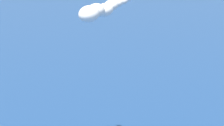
{
  "coord_description": "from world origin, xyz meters",
  "views": [
    {
      "loc": [
        83.25,
        -88.93,
        75.02
      ],
      "look_at": [
        -0.17,
        0.54,
        34.82
      ],
      "focal_mm": 73.75,
      "sensor_mm": 36.0,
      "label": 1
    }
  ],
  "objects": [
    {
      "name": "smoke_trail_wingman",
      "position": [
        15.87,
        -19.51,
        55.45
      ],
      "size": [
        11.89,
        29.77,
        3.87
      ],
      "color": "silver"
    }
  ]
}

